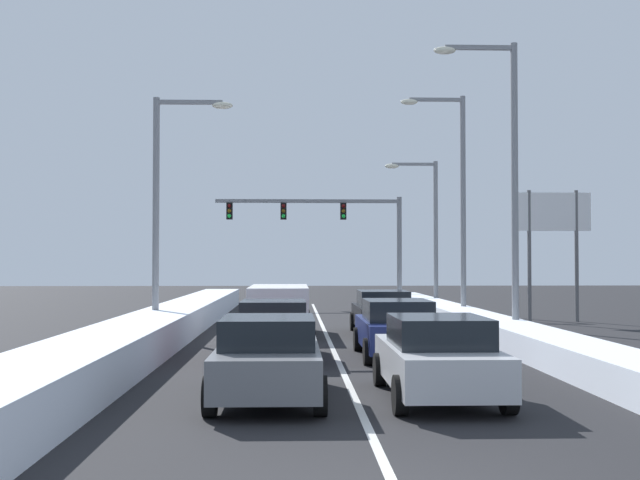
{
  "coord_description": "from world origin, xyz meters",
  "views": [
    {
      "loc": [
        -1.12,
        -8.1,
        2.5
      ],
      "look_at": [
        -0.04,
        24.48,
        3.39
      ],
      "focal_mm": 44.75,
      "sensor_mm": 36.0,
      "label": 1
    }
  ],
  "objects_px": {
    "sedan_maroon_center_lane_second": "(274,329)",
    "street_lamp_right_mid": "(455,189)",
    "street_lamp_right_far": "(428,221)",
    "traffic_light_gantry": "(334,223)",
    "sedan_black_right_lane_third": "(383,312)",
    "sedan_gray_center_lane_nearest": "(268,358)",
    "suv_white_center_lane_third": "(279,305)",
    "street_lamp_right_near": "(504,165)",
    "street_lamp_left_mid": "(167,193)",
    "sedan_silver_right_lane_nearest": "(438,357)",
    "sedan_navy_right_lane_second": "(397,328)",
    "roadside_sign_right": "(553,226)"
  },
  "relations": [
    {
      "from": "suv_white_center_lane_third",
      "to": "street_lamp_left_mid",
      "type": "xyz_separation_m",
      "value": [
        -3.73,
        -0.56,
        3.78
      ]
    },
    {
      "from": "sedan_black_right_lane_third",
      "to": "sedan_maroon_center_lane_second",
      "type": "bearing_deg",
      "value": -117.72
    },
    {
      "from": "street_lamp_right_near",
      "to": "roadside_sign_right",
      "type": "distance_m",
      "value": 9.34
    },
    {
      "from": "street_lamp_right_near",
      "to": "sedan_maroon_center_lane_second",
      "type": "bearing_deg",
      "value": -149.56
    },
    {
      "from": "sedan_navy_right_lane_second",
      "to": "sedan_black_right_lane_third",
      "type": "height_order",
      "value": "same"
    },
    {
      "from": "sedan_navy_right_lane_second",
      "to": "street_lamp_right_far",
      "type": "bearing_deg",
      "value": 77.92
    },
    {
      "from": "sedan_black_right_lane_third",
      "to": "street_lamp_right_mid",
      "type": "xyz_separation_m",
      "value": [
        3.52,
        4.82,
        4.71
      ]
    },
    {
      "from": "sedan_black_right_lane_third",
      "to": "street_lamp_left_mid",
      "type": "distance_m",
      "value": 8.36
    },
    {
      "from": "street_lamp_right_near",
      "to": "sedan_navy_right_lane_second",
      "type": "bearing_deg",
      "value": -134.39
    },
    {
      "from": "traffic_light_gantry",
      "to": "street_lamp_right_far",
      "type": "xyz_separation_m",
      "value": [
        4.43,
        -5.55,
        -0.16
      ]
    },
    {
      "from": "sedan_black_right_lane_third",
      "to": "traffic_light_gantry",
      "type": "height_order",
      "value": "traffic_light_gantry"
    },
    {
      "from": "street_lamp_right_far",
      "to": "sedan_maroon_center_lane_second",
      "type": "bearing_deg",
      "value": -110.83
    },
    {
      "from": "sedan_black_right_lane_third",
      "to": "street_lamp_right_near",
      "type": "height_order",
      "value": "street_lamp_right_near"
    },
    {
      "from": "sedan_maroon_center_lane_second",
      "to": "traffic_light_gantry",
      "type": "distance_m",
      "value": 25.06
    },
    {
      "from": "traffic_light_gantry",
      "to": "street_lamp_right_mid",
      "type": "height_order",
      "value": "street_lamp_right_mid"
    },
    {
      "from": "suv_white_center_lane_third",
      "to": "traffic_light_gantry",
      "type": "height_order",
      "value": "traffic_light_gantry"
    },
    {
      "from": "sedan_maroon_center_lane_second",
      "to": "suv_white_center_lane_third",
      "type": "xyz_separation_m",
      "value": [
        0.01,
        6.63,
        0.25
      ]
    },
    {
      "from": "sedan_silver_right_lane_nearest",
      "to": "suv_white_center_lane_third",
      "type": "height_order",
      "value": "suv_white_center_lane_third"
    },
    {
      "from": "suv_white_center_lane_third",
      "to": "street_lamp_left_mid",
      "type": "bearing_deg",
      "value": -171.5
    },
    {
      "from": "suv_white_center_lane_third",
      "to": "traffic_light_gantry",
      "type": "xyz_separation_m",
      "value": [
        2.8,
        17.95,
        3.71
      ]
    },
    {
      "from": "suv_white_center_lane_third",
      "to": "street_lamp_right_near",
      "type": "bearing_deg",
      "value": -18.82
    },
    {
      "from": "suv_white_center_lane_third",
      "to": "street_lamp_right_near",
      "type": "height_order",
      "value": "street_lamp_right_near"
    },
    {
      "from": "sedan_black_right_lane_third",
      "to": "sedan_gray_center_lane_nearest",
      "type": "height_order",
      "value": "same"
    },
    {
      "from": "sedan_maroon_center_lane_second",
      "to": "suv_white_center_lane_third",
      "type": "distance_m",
      "value": 6.64
    },
    {
      "from": "sedan_silver_right_lane_nearest",
      "to": "sedan_black_right_lane_third",
      "type": "relative_size",
      "value": 1.0
    },
    {
      "from": "sedan_navy_right_lane_second",
      "to": "traffic_light_gantry",
      "type": "distance_m",
      "value": 24.74
    },
    {
      "from": "sedan_maroon_center_lane_second",
      "to": "street_lamp_right_near",
      "type": "height_order",
      "value": "street_lamp_right_near"
    },
    {
      "from": "sedan_navy_right_lane_second",
      "to": "traffic_light_gantry",
      "type": "relative_size",
      "value": 0.42
    },
    {
      "from": "roadside_sign_right",
      "to": "sedan_navy_right_lane_second",
      "type": "bearing_deg",
      "value": -123.74
    },
    {
      "from": "traffic_light_gantry",
      "to": "street_lamp_right_far",
      "type": "height_order",
      "value": "street_lamp_right_far"
    },
    {
      "from": "sedan_maroon_center_lane_second",
      "to": "street_lamp_right_mid",
      "type": "xyz_separation_m",
      "value": [
        7.1,
        11.62,
        4.71
      ]
    },
    {
      "from": "street_lamp_right_near",
      "to": "street_lamp_left_mid",
      "type": "xyz_separation_m",
      "value": [
        -10.86,
        1.88,
        -0.74
      ]
    },
    {
      "from": "street_lamp_right_mid",
      "to": "sedan_maroon_center_lane_second",
      "type": "bearing_deg",
      "value": -121.41
    },
    {
      "from": "traffic_light_gantry",
      "to": "street_lamp_right_mid",
      "type": "bearing_deg",
      "value": -71.73
    },
    {
      "from": "sedan_gray_center_lane_nearest",
      "to": "traffic_light_gantry",
      "type": "height_order",
      "value": "traffic_light_gantry"
    },
    {
      "from": "sedan_silver_right_lane_nearest",
      "to": "sedan_maroon_center_lane_second",
      "type": "relative_size",
      "value": 1.0
    },
    {
      "from": "sedan_black_right_lane_third",
      "to": "sedan_gray_center_lane_nearest",
      "type": "distance_m",
      "value": 13.41
    },
    {
      "from": "sedan_maroon_center_lane_second",
      "to": "street_lamp_right_far",
      "type": "relative_size",
      "value": 0.6
    },
    {
      "from": "sedan_maroon_center_lane_second",
      "to": "roadside_sign_right",
      "type": "xyz_separation_m",
      "value": [
        11.37,
        12.39,
        3.25
      ]
    },
    {
      "from": "sedan_silver_right_lane_nearest",
      "to": "sedan_maroon_center_lane_second",
      "type": "height_order",
      "value": "same"
    },
    {
      "from": "sedan_black_right_lane_third",
      "to": "street_lamp_right_near",
      "type": "distance_m",
      "value": 6.51
    },
    {
      "from": "street_lamp_left_mid",
      "to": "street_lamp_right_far",
      "type": "bearing_deg",
      "value": 49.79
    },
    {
      "from": "sedan_black_right_lane_third",
      "to": "street_lamp_left_mid",
      "type": "bearing_deg",
      "value": -174.31
    },
    {
      "from": "traffic_light_gantry",
      "to": "street_lamp_right_far",
      "type": "relative_size",
      "value": 1.4
    },
    {
      "from": "roadside_sign_right",
      "to": "street_lamp_right_far",
      "type": "bearing_deg",
      "value": 121.84
    },
    {
      "from": "sedan_black_right_lane_third",
      "to": "traffic_light_gantry",
      "type": "xyz_separation_m",
      "value": [
        -0.76,
        17.78,
        3.96
      ]
    },
    {
      "from": "street_lamp_right_far",
      "to": "street_lamp_right_mid",
      "type": "bearing_deg",
      "value": -91.13
    },
    {
      "from": "street_lamp_right_near",
      "to": "sedan_gray_center_lane_nearest",
      "type": "bearing_deg",
      "value": -124.45
    },
    {
      "from": "street_lamp_right_far",
      "to": "suv_white_center_lane_third",
      "type": "bearing_deg",
      "value": -120.24
    },
    {
      "from": "street_lamp_left_mid",
      "to": "sedan_gray_center_lane_nearest",
      "type": "bearing_deg",
      "value": -72.85
    }
  ]
}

